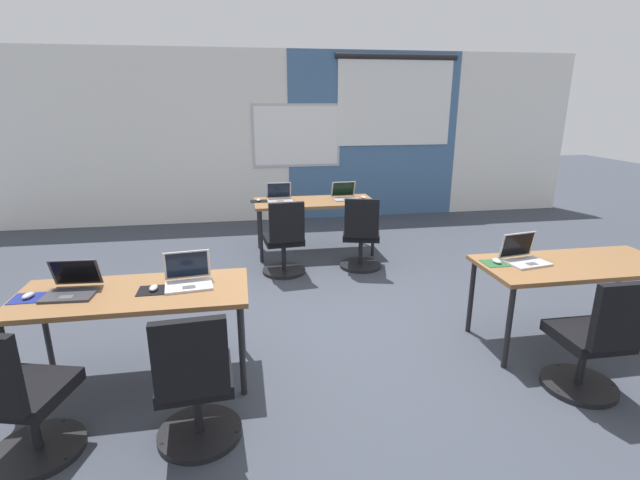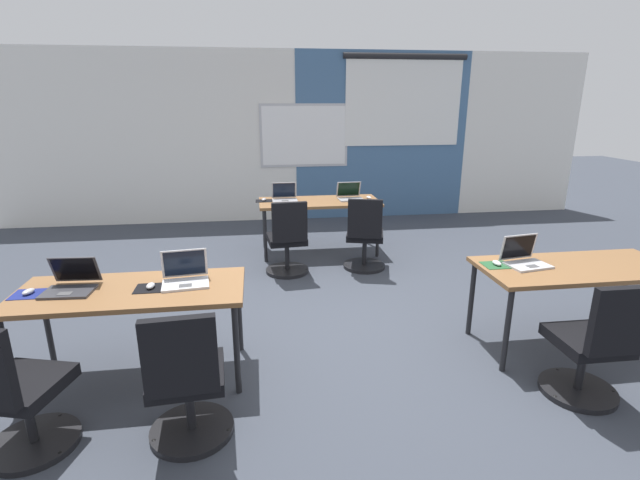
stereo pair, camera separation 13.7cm
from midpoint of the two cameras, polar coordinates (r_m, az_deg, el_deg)
The scene contains 24 objects.
ground_plane at distance 4.41m, azimuth 4.77°, elevation -10.40°, with size 24.00×24.00×0.00m.
back_wall_assembly at distance 8.09m, azimuth -1.22°, elevation 12.59°, with size 10.00×0.27×2.80m.
desk_near_left at distance 3.60m, azimuth -21.15°, elevation -6.51°, with size 1.60×0.70×0.72m.
desk_near_right at distance 4.38m, azimuth 29.84°, elevation -3.51°, with size 1.60×0.70×0.72m.
desk_far_center at distance 6.24m, azimuth 0.55°, elevation 4.31°, with size 1.60×0.70×0.72m.
laptop_far_right at distance 6.32m, azimuth 4.35°, elevation 5.45°, with size 0.34×0.32×0.23m.
mouse_far_right at distance 6.39m, azimuth 6.64°, elevation 5.22°, with size 0.08×0.11×0.03m.
chair_far_right at distance 5.68m, azimuth 6.21°, elevation -0.02°, with size 0.54×0.59×0.92m.
laptop_near_left_end at distance 3.71m, azimuth -27.39°, elevation -4.80°, with size 0.35×0.33×0.22m.
mousepad_near_left_end at distance 3.79m, azimuth -31.31°, elevation -5.71°, with size 0.22×0.19×0.00m.
mouse_near_left_end at distance 3.78m, azimuth -31.36°, elevation -5.45°, with size 0.08×0.11×0.03m.
chair_near_left_end at distance 3.26m, azimuth -32.40°, elevation -16.27°, with size 0.54×0.59×0.92m.
laptop_far_left at distance 6.24m, azimuth -3.75°, elevation 5.32°, with size 0.33×0.28×0.23m.
mousepad_far_left at distance 6.24m, azimuth -6.29°, elevation 4.81°, with size 0.22×0.19×0.00m.
mouse_far_left at distance 6.24m, azimuth -6.30°, elevation 4.98°, with size 0.08×0.11×0.03m.
chair_far_left at distance 5.50m, azimuth -3.29°, elevation -0.51°, with size 0.52×0.56×0.92m.
laptop_near_left_inner at distance 3.54m, azimuth -15.19°, elevation -4.36°, with size 0.36×0.30×0.24m.
mousepad_near_left_inner at distance 3.53m, azimuth -19.04°, elevation -5.62°, with size 0.22×0.19×0.00m.
mouse_near_left_inner at distance 3.53m, azimuth -19.07°, elevation -5.34°, with size 0.06×0.10×0.03m.
chair_near_left_inner at distance 2.98m, azimuth -14.73°, elevation -17.16°, with size 0.52×0.55×0.92m.
laptop_near_right_inner at distance 4.18m, azimuth 24.70°, elevation -2.10°, with size 0.37×0.32×0.24m.
mousepad_near_right_inner at distance 4.08m, azimuth 21.79°, elevation -2.89°, with size 0.22×0.19×0.00m.
mouse_near_right_inner at distance 4.08m, azimuth 21.82°, elevation -2.63°, with size 0.06×0.10×0.03m.
chair_near_right_inner at distance 3.78m, azimuth 31.43°, elevation -11.59°, with size 0.52×0.54×0.92m.
Camera 2 is at (-0.83, -3.83, 2.02)m, focal length 26.02 mm.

